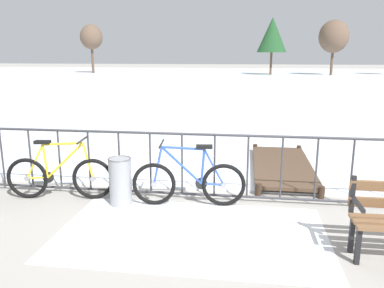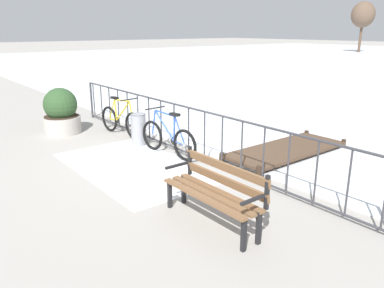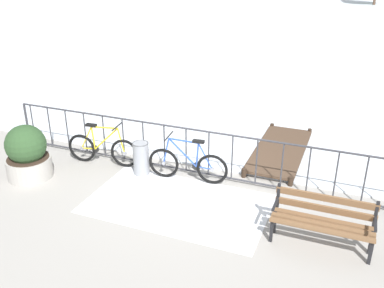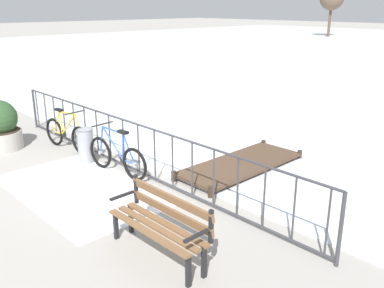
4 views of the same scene
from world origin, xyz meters
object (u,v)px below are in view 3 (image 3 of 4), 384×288
object	(u,v)px
bicycle_near_railing	(103,149)
trash_bin	(141,158)
park_bench	(323,217)
planter_with_shrub	(27,154)
bicycle_second	(188,164)

from	to	relation	value
bicycle_near_railing	trash_bin	world-z (taller)	bicycle_near_railing
park_bench	planter_with_shrub	xyz separation A→B (m)	(-6.01, 0.08, 0.02)
park_bench	trash_bin	xyz separation A→B (m)	(-3.86, 1.08, -0.14)
trash_bin	planter_with_shrub	bearing A→B (deg)	-155.16
bicycle_near_railing	bicycle_second	distance (m)	2.06
park_bench	trash_bin	size ratio (longest dim) A/B	2.19
bicycle_near_railing	park_bench	bearing A→B (deg)	-13.53
bicycle_near_railing	bicycle_second	world-z (taller)	same
planter_with_shrub	trash_bin	world-z (taller)	planter_with_shrub
planter_with_shrub	trash_bin	bearing A→B (deg)	24.84
bicycle_second	planter_with_shrub	size ratio (longest dim) A/B	1.47
park_bench	trash_bin	bearing A→B (deg)	164.39
bicycle_near_railing	park_bench	size ratio (longest dim) A/B	1.06
bicycle_second	trash_bin	bearing A→B (deg)	-174.57
bicycle_second	park_bench	bearing A→B (deg)	-22.61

